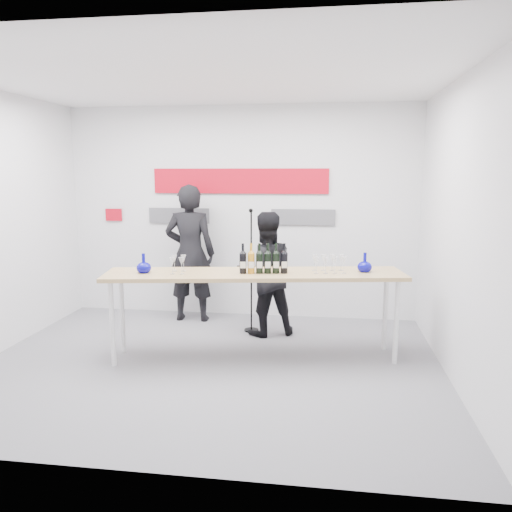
% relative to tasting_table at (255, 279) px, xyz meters
% --- Properties ---
extents(ground, '(5.00, 5.00, 0.00)m').
position_rel_tasting_table_xyz_m(ground, '(-0.46, -0.29, -0.91)').
color(ground, slate).
rests_on(ground, ground).
extents(back_wall, '(5.00, 0.04, 3.00)m').
position_rel_tasting_table_xyz_m(back_wall, '(-0.46, 1.71, 0.59)').
color(back_wall, silver).
rests_on(back_wall, ground).
extents(signage, '(3.38, 0.02, 0.79)m').
position_rel_tasting_table_xyz_m(signage, '(-0.51, 1.68, 0.90)').
color(signage, '#B9071A').
rests_on(signage, back_wall).
extents(tasting_table, '(3.34, 1.18, 0.98)m').
position_rel_tasting_table_xyz_m(tasting_table, '(0.00, 0.00, 0.00)').
color(tasting_table, tan).
rests_on(tasting_table, ground).
extents(wine_bottles, '(0.53, 0.16, 0.33)m').
position_rel_tasting_table_xyz_m(wine_bottles, '(0.10, -0.04, 0.24)').
color(wine_bottles, black).
rests_on(wine_bottles, tasting_table).
extents(decanter_left, '(0.16, 0.16, 0.21)m').
position_rel_tasting_table_xyz_m(decanter_left, '(-1.20, -0.19, 0.18)').
color(decanter_left, '#09078E').
rests_on(decanter_left, tasting_table).
extents(decanter_right, '(0.16, 0.16, 0.21)m').
position_rel_tasting_table_xyz_m(decanter_right, '(1.20, 0.20, 0.18)').
color(decanter_right, '#09078E').
rests_on(decanter_right, tasting_table).
extents(glasses_left, '(0.19, 0.24, 0.18)m').
position_rel_tasting_table_xyz_m(glasses_left, '(-0.83, -0.14, 0.17)').
color(glasses_left, silver).
rests_on(glasses_left, tasting_table).
extents(glasses_right, '(0.39, 0.27, 0.18)m').
position_rel_tasting_table_xyz_m(glasses_right, '(0.81, 0.13, 0.17)').
color(glasses_right, silver).
rests_on(glasses_right, tasting_table).
extents(presenter_left, '(0.72, 0.49, 1.91)m').
position_rel_tasting_table_xyz_m(presenter_left, '(-1.10, 1.33, 0.05)').
color(presenter_left, black).
rests_on(presenter_left, ground).
extents(presenter_right, '(0.95, 0.86, 1.59)m').
position_rel_tasting_table_xyz_m(presenter_right, '(0.01, 0.84, -0.12)').
color(presenter_right, black).
rests_on(presenter_right, ground).
extents(mic_stand, '(0.19, 0.19, 1.62)m').
position_rel_tasting_table_xyz_m(mic_stand, '(-0.18, 0.93, -0.42)').
color(mic_stand, black).
rests_on(mic_stand, ground).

